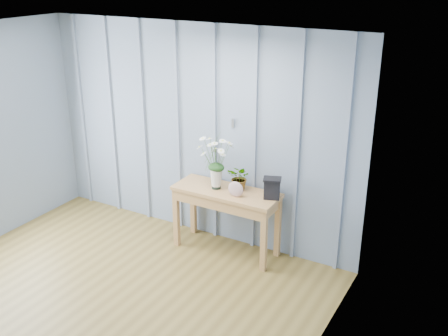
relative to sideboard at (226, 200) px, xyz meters
The scene contains 7 objects.
ground 2.16m from the sideboard, 105.05° to the right, with size 4.50×4.50×0.00m, color brown.
room_shell 1.81m from the sideboard, 116.42° to the right, with size 4.00×4.50×2.50m.
sideboard is the anchor object (origin of this frame).
daisy_vase 0.53m from the sideboard, behind, with size 0.46×0.35×0.65m.
spider_plant 0.30m from the sideboard, 31.98° to the left, with size 0.26×0.23×0.29m, color #143714.
felt_disc_vessel 0.28m from the sideboard, 30.17° to the right, with size 0.18×0.05×0.18m, color #8A4A57.
carved_box 0.57m from the sideboard, ahead, with size 0.22×0.20×0.23m.
Camera 1 is at (3.10, -2.60, 3.09)m, focal length 42.00 mm.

